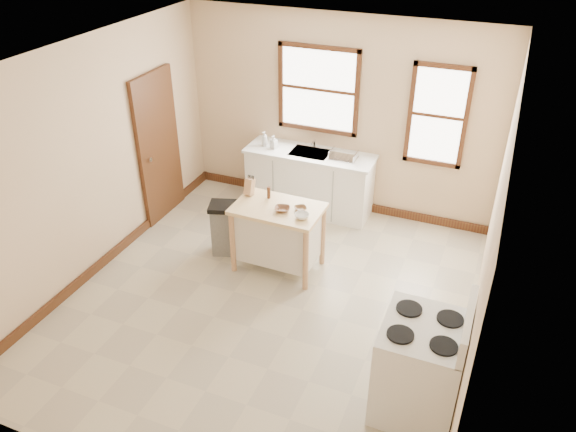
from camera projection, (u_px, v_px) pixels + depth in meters
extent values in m
plane|color=tan|center=(267.00, 301.00, 6.57)|extent=(5.00, 5.00, 0.00)
plane|color=white|center=(262.00, 62.00, 5.13)|extent=(5.00, 5.00, 0.00)
cube|color=beige|center=(338.00, 116.00, 7.83)|extent=(4.50, 0.04, 2.80)
cube|color=beige|center=(90.00, 161.00, 6.58)|extent=(0.04, 5.00, 2.80)
cube|color=beige|center=(489.00, 241.00, 5.12)|extent=(0.04, 5.00, 2.80)
cube|color=#3E1C11|center=(159.00, 147.00, 7.78)|extent=(0.06, 0.90, 2.10)
cube|color=#3E1C11|center=(334.00, 201.00, 8.50)|extent=(4.50, 0.04, 0.12)
cube|color=#3E1C11|center=(111.00, 255.00, 7.26)|extent=(0.04, 5.00, 0.12)
cylinder|color=silver|center=(315.00, 140.00, 8.02)|extent=(0.03, 0.03, 0.22)
imported|color=#B2B2B2|center=(265.00, 139.00, 8.08)|extent=(0.11, 0.11, 0.22)
imported|color=#B2B2B2|center=(274.00, 142.00, 8.02)|extent=(0.11, 0.11, 0.19)
cylinder|color=#482713|center=(269.00, 193.00, 6.86)|extent=(0.04, 0.04, 0.15)
imported|color=brown|center=(282.00, 209.00, 6.62)|extent=(0.23, 0.23, 0.04)
imported|color=brown|center=(301.00, 208.00, 6.64)|extent=(0.20, 0.20, 0.04)
imported|color=silver|center=(302.00, 216.00, 6.48)|extent=(0.17, 0.17, 0.05)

